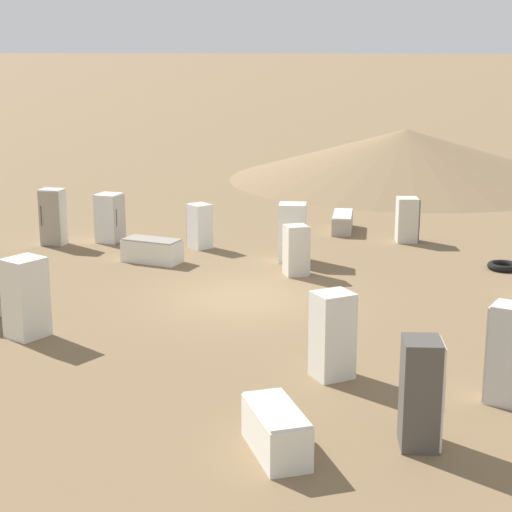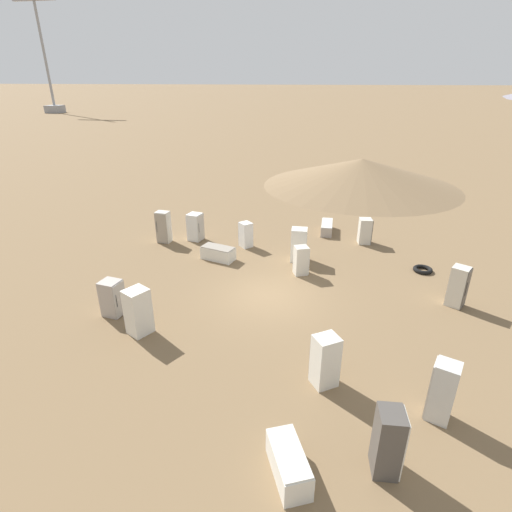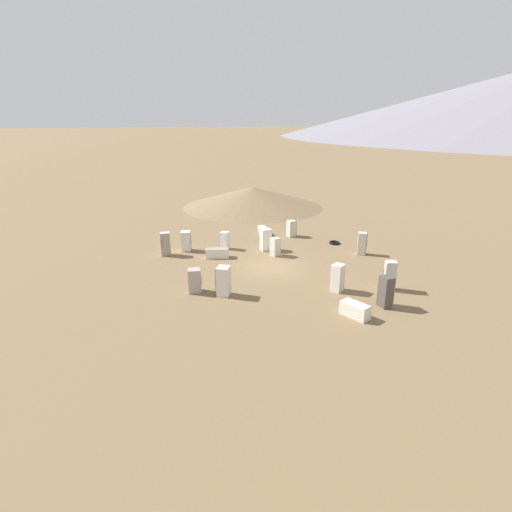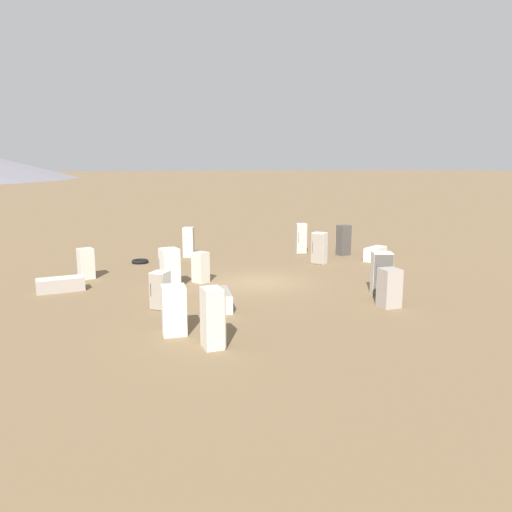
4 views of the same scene
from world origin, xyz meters
TOP-DOWN VIEW (x-y plane):
  - ground_plane at (0.00, 0.00)m, footprint 1000.00×1000.00m
  - discarded_fridge_0 at (-0.99, -3.94)m, footprint 0.80×0.78m
  - discarded_fridge_1 at (-4.55, -6.91)m, footprint 0.77×0.74m
  - discarded_fridge_2 at (-1.21, -2.39)m, footprint 0.81×0.76m
  - discarded_fridge_3 at (2.06, -5.32)m, footprint 0.88×0.88m
  - discarded_fridge_4 at (-5.53, 5.97)m, footprint 0.84×0.81m
  - discarded_fridge_5 at (3.15, -3.37)m, footprint 1.89×1.27m
  - discarded_fridge_6 at (4.40, 3.45)m, footprint 1.05×1.06m
  - discarded_fridge_7 at (-3.87, 7.89)m, footprint 0.68×0.75m
  - discarded_fridge_8 at (6.81, -5.20)m, footprint 0.78×0.67m
  - discarded_fridge_9 at (-2.43, -8.34)m, footprint 0.71×1.97m
  - discarded_fridge_10 at (5.95, 2.46)m, footprint 0.88×0.81m
  - discarded_fridge_11 at (-2.38, 5.09)m, footprint 0.96×0.95m
  - discarded_fridge_12 at (5.11, -5.82)m, footprint 0.91×0.89m
  - discarded_fridge_13 at (-7.74, -0.51)m, footprint 0.88×0.85m
  - discarded_fridge_14 at (-1.59, 8.42)m, footprint 1.26×1.74m
  - scrap_tire at (-7.11, -3.63)m, footprint 0.92×0.92m

SIDE VIEW (x-z plane):
  - ground_plane at x=0.00m, z-range 0.00..0.00m
  - scrap_tire at x=-7.11m, z-range 0.00..0.19m
  - discarded_fridge_9 at x=-2.43m, z-range 0.00..0.62m
  - discarded_fridge_5 at x=3.15m, z-range 0.00..0.70m
  - discarded_fridge_14 at x=-1.59m, z-range 0.00..0.77m
  - discarded_fridge_3 at x=2.06m, z-range 0.00..1.41m
  - discarded_fridge_2 at x=-1.21m, z-range 0.00..1.42m
  - discarded_fridge_1 at x=-4.55m, z-range 0.00..1.46m
  - discarded_fridge_10 at x=5.95m, z-range 0.00..1.48m
  - discarded_fridge_12 at x=5.11m, z-range 0.00..1.59m
  - discarded_fridge_11 at x=-2.38m, z-range 0.00..1.72m
  - discarded_fridge_0 at x=-0.99m, z-range 0.00..1.75m
  - discarded_fridge_13 at x=-7.74m, z-range 0.00..1.75m
  - discarded_fridge_6 at x=4.40m, z-range 0.00..1.79m
  - discarded_fridge_7 at x=-3.87m, z-range 0.00..1.81m
  - discarded_fridge_8 at x=6.81m, z-range 0.00..1.82m
  - discarded_fridge_4 at x=-5.53m, z-range 0.00..1.85m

